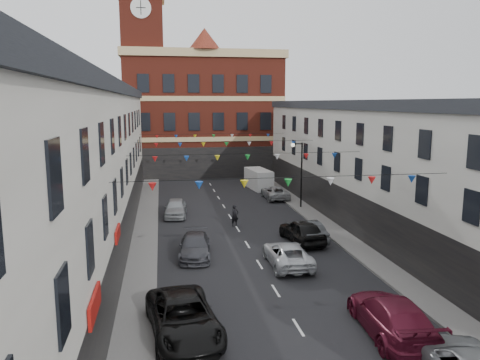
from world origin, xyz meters
TOP-DOWN VIEW (x-y plane):
  - ground at (0.00, 0.00)m, footprint 160.00×160.00m
  - pavement_left at (-6.90, 2.00)m, footprint 1.80×64.00m
  - pavement_right at (6.90, 2.00)m, footprint 1.80×64.00m
  - terrace_left at (-11.78, 1.00)m, footprint 8.40×56.00m
  - terrace_right at (11.78, 1.00)m, footprint 8.40×56.00m
  - civic_building at (0.00, 37.95)m, footprint 20.60×13.30m
  - clock_tower at (-7.50, 35.00)m, footprint 5.60×5.60m
  - distant_hill at (-4.00, 62.00)m, footprint 40.00×14.00m
  - street_lamp at (6.55, 14.00)m, footprint 1.10×0.36m
  - car_left_c at (-4.87, -7.88)m, footprint 3.34×6.01m
  - car_left_d at (-3.68, 2.08)m, footprint 2.35×4.86m
  - car_left_e at (-4.52, 12.82)m, footprint 2.18×4.56m
  - car_right_c at (3.60, -9.25)m, footprint 2.73×5.86m
  - car_right_d at (3.79, 3.90)m, footprint 2.42×4.95m
  - car_right_e at (4.14, 4.22)m, footprint 2.01×4.64m
  - car_right_f at (5.50, 18.55)m, footprint 2.17×4.66m
  - moving_car at (1.60, -0.38)m, footprint 2.36×4.97m
  - white_van at (5.04, 24.36)m, footprint 2.47×5.10m
  - pedestrian at (-0.09, 8.88)m, footprint 0.71×0.57m

SIDE VIEW (x-z plane):
  - ground at x=0.00m, z-range 0.00..0.00m
  - pavement_left at x=-6.90m, z-range 0.00..0.15m
  - pavement_right at x=6.90m, z-range 0.00..0.15m
  - car_right_f at x=5.50m, z-range 0.00..1.29m
  - car_left_d at x=-3.68m, z-range 0.00..1.36m
  - moving_car at x=1.60m, z-range 0.00..1.37m
  - car_right_e at x=4.14m, z-range 0.00..1.49m
  - car_left_e at x=-4.52m, z-range 0.00..1.50m
  - car_left_c at x=-4.87m, z-range 0.00..1.59m
  - car_right_d at x=3.79m, z-range 0.00..1.62m
  - car_right_c at x=3.60m, z-range 0.00..1.66m
  - pedestrian at x=-0.09m, z-range 0.00..1.68m
  - white_van at x=5.04m, z-range 0.00..2.17m
  - street_lamp at x=6.55m, z-range 0.90..6.90m
  - terrace_right at x=11.78m, z-range 0.00..9.70m
  - distant_hill at x=-4.00m, z-range 0.00..10.00m
  - terrace_left at x=-11.78m, z-range 0.00..10.70m
  - civic_building at x=0.00m, z-range -1.11..17.39m
  - clock_tower at x=-7.50m, z-range -0.07..29.93m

